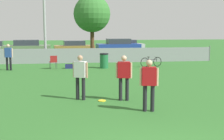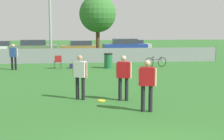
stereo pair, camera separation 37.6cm
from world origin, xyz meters
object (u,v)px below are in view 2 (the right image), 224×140
object	(u,v)px
frisbee_disc	(101,100)
tree_near_pole	(98,14)
folding_chair_sideline	(58,61)
trash_bin	(108,61)
bicycle_sideline	(156,62)
parked_car_tan	(81,47)
spectator_in_blue	(13,55)
player_defender_red	(123,75)
player_receiver_white	(80,74)
parked_car_olive	(34,47)
parked_car_silver	(133,45)
parked_car_blue	(125,46)
player_thrower_red	(147,82)
gear_bag_sideline	(74,66)

from	to	relation	value
frisbee_disc	tree_near_pole	bearing A→B (deg)	86.59
folding_chair_sideline	trash_bin	bearing A→B (deg)	165.41
frisbee_disc	trash_bin	world-z (taller)	trash_bin
bicycle_sideline	parked_car_tan	xyz separation A→B (m)	(-4.86, 11.49, 0.31)
spectator_in_blue	player_defender_red	bearing A→B (deg)	136.53
player_receiver_white	parked_car_olive	xyz separation A→B (m)	(-4.35, 20.20, -0.26)
player_defender_red	parked_car_silver	bearing A→B (deg)	91.44
player_receiver_white	bicycle_sideline	size ratio (longest dim) A/B	1.04
tree_near_pole	player_receiver_white	size ratio (longest dim) A/B	3.19
tree_near_pole	spectator_in_blue	xyz separation A→B (m)	(-5.69, -5.95, -2.79)
frisbee_disc	folding_chair_sideline	bearing A→B (deg)	102.76
parked_car_blue	parked_car_silver	xyz separation A→B (m)	(1.25, 2.06, -0.08)
player_receiver_white	folding_chair_sideline	xyz separation A→B (m)	(-1.33, 8.92, -0.45)
player_thrower_red	spectator_in_blue	world-z (taller)	player_thrower_red
bicycle_sideline	parked_car_tan	bearing A→B (deg)	95.90
player_thrower_red	folding_chair_sideline	bearing A→B (deg)	119.23
tree_near_pole	player_receiver_white	bearing A→B (deg)	-96.43
player_receiver_white	bicycle_sideline	world-z (taller)	player_receiver_white
tree_near_pole	gear_bag_sideline	bearing A→B (deg)	-109.28
gear_bag_sideline	parked_car_olive	size ratio (longest dim) A/B	0.12
player_receiver_white	frisbee_disc	size ratio (longest dim) A/B	5.73
frisbee_disc	bicycle_sideline	xyz separation A→B (m)	(4.40, 9.30, 0.33)
player_defender_red	player_thrower_red	bearing A→B (deg)	-59.48
trash_bin	parked_car_olive	xyz separation A→B (m)	(-6.28, 11.41, 0.20)
parked_car_olive	parked_car_blue	size ratio (longest dim) A/B	1.00
parked_car_tan	parked_car_blue	world-z (taller)	parked_car_blue
parked_car_blue	tree_near_pole	bearing A→B (deg)	-120.65
player_thrower_red	folding_chair_sideline	size ratio (longest dim) A/B	1.93
player_receiver_white	player_thrower_red	distance (m)	2.82
trash_bin	parked_car_blue	distance (m)	12.95
frisbee_disc	folding_chair_sideline	size ratio (longest dim) A/B	0.34
player_defender_red	spectator_in_blue	distance (m)	10.57
player_receiver_white	folding_chair_sideline	world-z (taller)	player_receiver_white
tree_near_pole	parked_car_silver	size ratio (longest dim) A/B	1.31
player_defender_red	player_thrower_red	xyz separation A→B (m)	(0.51, -1.57, 0.00)
folding_chair_sideline	parked_car_silver	size ratio (longest dim) A/B	0.21
player_thrower_red	gear_bag_sideline	xyz separation A→B (m)	(-2.37, 10.93, -0.83)
player_defender_red	frisbee_disc	bearing A→B (deg)	-169.88
parked_car_tan	tree_near_pole	bearing A→B (deg)	-82.41
bicycle_sideline	parked_car_silver	bearing A→B (deg)	68.75
player_defender_red	tree_near_pole	bearing A→B (deg)	102.19
player_receiver_white	player_defender_red	bearing A→B (deg)	14.22
player_thrower_red	parked_car_olive	bearing A→B (deg)	117.99
parked_car_tan	bicycle_sideline	bearing A→B (deg)	-72.35
tree_near_pole	parked_car_olive	xyz separation A→B (m)	(-5.99, 5.63, -3.03)
trash_bin	parked_car_silver	distance (m)	15.26
tree_near_pole	spectator_in_blue	size ratio (longest dim) A/B	3.24
tree_near_pole	trash_bin	world-z (taller)	tree_near_pole
bicycle_sideline	folding_chair_sideline	bearing A→B (deg)	163.55
gear_bag_sideline	parked_car_silver	size ratio (longest dim) A/B	0.15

